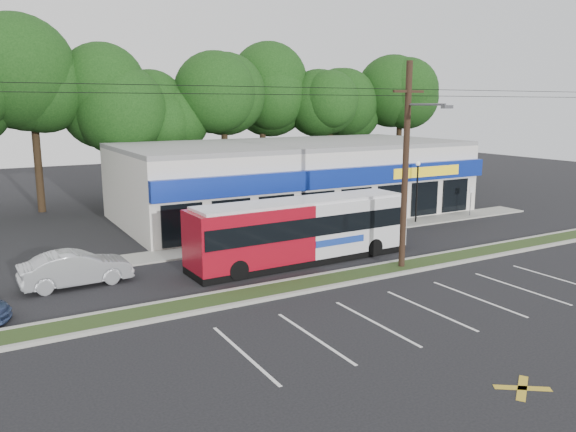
% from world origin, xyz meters
% --- Properties ---
extents(ground, '(120.00, 120.00, 0.00)m').
position_xyz_m(ground, '(0.00, 0.00, 0.00)').
color(ground, black).
rests_on(ground, ground).
extents(grass_strip, '(40.00, 1.60, 0.12)m').
position_xyz_m(grass_strip, '(0.00, 1.00, 0.06)').
color(grass_strip, '#273E19').
rests_on(grass_strip, ground).
extents(curb_south, '(40.00, 0.25, 0.14)m').
position_xyz_m(curb_south, '(0.00, 0.15, 0.07)').
color(curb_south, '#9E9E93').
rests_on(curb_south, ground).
extents(curb_north, '(40.00, 0.25, 0.14)m').
position_xyz_m(curb_north, '(0.00, 1.85, 0.07)').
color(curb_north, '#9E9E93').
rests_on(curb_north, ground).
extents(sidewalk, '(32.00, 2.20, 0.10)m').
position_xyz_m(sidewalk, '(5.00, 9.00, 0.05)').
color(sidewalk, '#9E9E93').
rests_on(sidewalk, ground).
extents(strip_mall, '(25.00, 12.55, 5.30)m').
position_xyz_m(strip_mall, '(5.50, 15.91, 2.65)').
color(strip_mall, silver).
rests_on(strip_mall, ground).
extents(utility_pole, '(50.00, 2.77, 10.00)m').
position_xyz_m(utility_pole, '(2.83, 0.93, 5.41)').
color(utility_pole, black).
rests_on(utility_pole, ground).
extents(lamp_post, '(0.30, 0.30, 4.25)m').
position_xyz_m(lamp_post, '(11.00, 8.80, 2.67)').
color(lamp_post, black).
rests_on(lamp_post, ground).
extents(sign_post, '(0.45, 0.10, 2.23)m').
position_xyz_m(sign_post, '(16.00, 8.57, 1.56)').
color(sign_post, '#59595E').
rests_on(sign_post, ground).
extents(tree_line, '(46.76, 6.76, 11.83)m').
position_xyz_m(tree_line, '(4.00, 26.00, 8.42)').
color(tree_line, black).
rests_on(tree_line, ground).
extents(metrobus, '(12.20, 2.93, 3.26)m').
position_xyz_m(metrobus, '(-0.67, 4.50, 1.73)').
color(metrobus, maroon).
rests_on(metrobus, ground).
extents(car_dark, '(4.58, 2.06, 1.53)m').
position_xyz_m(car_dark, '(5.86, 8.33, 0.76)').
color(car_dark, black).
rests_on(car_dark, ground).
extents(car_silver, '(4.85, 1.86, 1.58)m').
position_xyz_m(car_silver, '(-11.50, 6.15, 0.79)').
color(car_silver, '#999CA0').
rests_on(car_silver, ground).
extents(pedestrian_a, '(0.84, 0.81, 1.93)m').
position_xyz_m(pedestrian_a, '(3.70, 7.78, 0.97)').
color(pedestrian_a, beige).
rests_on(pedestrian_a, ground).
extents(pedestrian_b, '(0.95, 0.79, 1.75)m').
position_xyz_m(pedestrian_b, '(2.00, 6.00, 0.87)').
color(pedestrian_b, silver).
rests_on(pedestrian_b, ground).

